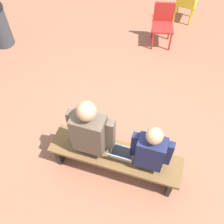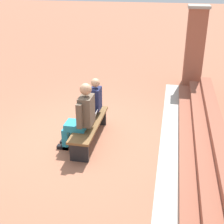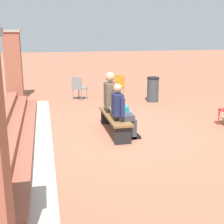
# 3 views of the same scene
# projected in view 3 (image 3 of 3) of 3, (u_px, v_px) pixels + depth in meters

# --- Properties ---
(ground_plane) EXTENTS (60.00, 60.00, 0.00)m
(ground_plane) POSITION_uv_depth(u_px,v_px,m) (123.00, 134.00, 7.53)
(ground_plane) COLOR #9E6047
(concrete_strip) EXTENTS (7.94, 0.40, 0.01)m
(concrete_strip) POSITION_uv_depth(u_px,v_px,m) (43.00, 138.00, 7.24)
(concrete_strip) COLOR #B7B2A8
(concrete_strip) RESTS_ON ground
(brick_steps) EXTENTS (7.14, 0.90, 0.45)m
(brick_steps) POSITION_uv_depth(u_px,v_px,m) (9.00, 133.00, 7.04)
(brick_steps) COLOR #93513D
(brick_steps) RESTS_ON ground
(brick_pillar_right_of_steps) EXTENTS (0.64, 0.64, 2.44)m
(brick_pillar_right_of_steps) POSITION_uv_depth(u_px,v_px,m) (13.00, 65.00, 10.98)
(brick_pillar_right_of_steps) COLOR #93513D
(brick_pillar_right_of_steps) RESTS_ON ground
(bench) EXTENTS (1.80, 0.44, 0.45)m
(bench) POSITION_uv_depth(u_px,v_px,m) (115.00, 119.00, 7.50)
(bench) COLOR brown
(bench) RESTS_ON ground
(person_student) EXTENTS (0.50, 0.64, 1.28)m
(person_student) POSITION_uv_depth(u_px,v_px,m) (122.00, 110.00, 7.01)
(person_student) COLOR #383842
(person_student) RESTS_ON ground
(person_adult) EXTENTS (0.60, 0.76, 1.44)m
(person_adult) POSITION_uv_depth(u_px,v_px,m) (115.00, 100.00, 7.72)
(person_adult) COLOR teal
(person_adult) RESTS_ON ground
(laptop) EXTENTS (0.32, 0.29, 0.21)m
(laptop) POSITION_uv_depth(u_px,v_px,m) (115.00, 114.00, 7.38)
(laptop) COLOR #9EA0A5
(laptop) RESTS_ON bench
(plastic_chair_foreground) EXTENTS (0.59, 0.59, 0.84)m
(plastic_chair_foreground) POSITION_uv_depth(u_px,v_px,m) (118.00, 85.00, 11.37)
(plastic_chair_foreground) COLOR orange
(plastic_chair_foreground) RESTS_ON ground
(plastic_chair_near_bench_left) EXTENTS (0.59, 0.59, 0.84)m
(plastic_chair_near_bench_left) POSITION_uv_depth(u_px,v_px,m) (79.00, 87.00, 11.08)
(plastic_chair_near_bench_left) COLOR gray
(plastic_chair_near_bench_left) RESTS_ON ground
(litter_bin) EXTENTS (0.42, 0.42, 0.86)m
(litter_bin) POSITION_uv_depth(u_px,v_px,m) (153.00, 89.00, 10.83)
(litter_bin) COLOR #383D42
(litter_bin) RESTS_ON ground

